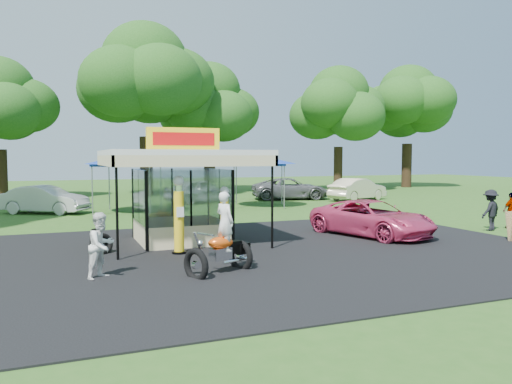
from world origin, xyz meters
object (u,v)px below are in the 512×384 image
motorcycle (223,240)px  spectator_east_b (512,211)px  gas_pump_left (179,217)px  kiosk_car (169,222)px  spectator_west (102,245)px  pink_sedan (372,218)px  gas_station_kiosk (181,194)px  tent_west (128,160)px  bg_car_d (290,189)px  tent_east (259,160)px  bg_car_c (200,191)px  bg_car_e (358,189)px  gas_pump_right (224,220)px  bg_car_a (45,200)px  spectator_east_a (490,210)px

motorcycle → spectator_east_b: motorcycle is taller
gas_pump_left → kiosk_car: 4.56m
spectator_west → pink_sedan: bearing=-25.1°
gas_station_kiosk → tent_west: bearing=92.4°
gas_station_kiosk → motorcycle: bearing=-90.8°
spectator_west → bg_car_d: (15.10, 20.12, -0.07)m
spectator_east_b → tent_east: (-6.54, 13.39, 2.16)m
bg_car_c → tent_east: size_ratio=1.05×
bg_car_e → gas_pump_right: bearing=115.0°
bg_car_a → bg_car_e: 20.98m
pink_sedan → spectator_east_b: size_ratio=3.22×
spectator_west → bg_car_e: (19.27, 17.54, -0.05)m
gas_pump_left → motorcycle: size_ratio=1.11×
kiosk_car → pink_sedan: pink_sedan is taller
bg_car_d → tent_west: bearing=123.4°
bg_car_e → spectator_west: bearing=112.4°
gas_station_kiosk → tent_east: 13.91m
motorcycle → bg_car_c: 20.96m
gas_station_kiosk → gas_pump_left: size_ratio=2.12×
pink_sedan → bg_car_a: (-12.24, 13.50, 0.07)m
bg_car_c → spectator_east_a: bearing=-171.6°
bg_car_a → gas_station_kiosk: bearing=-126.6°
gas_station_kiosk → bg_car_d: (11.92, 15.48, -0.99)m
motorcycle → pink_sedan: bearing=2.2°
gas_pump_right → tent_west: tent_west is taller
spectator_west → spectator_east_a: 16.37m
gas_station_kiosk → motorcycle: gas_station_kiosk is taller
kiosk_car → spectator_east_a: (12.97, -4.20, 0.40)m
pink_sedan → bg_car_d: bg_car_d is taller
gas_pump_left → spectator_east_b: (14.91, 0.34, -0.42)m
gas_pump_left → pink_sedan: 8.03m
pink_sedan → bg_car_e: size_ratio=1.05×
kiosk_car → bg_car_e: size_ratio=0.57×
spectator_east_a → tent_west: tent_west is taller
gas_station_kiosk → spectator_east_b: bearing=-7.6°
tent_east → spectator_west: bearing=-124.2°
bg_car_d → bg_car_e: size_ratio=1.16×
gas_pump_left → gas_pump_right: (1.57, 0.09, -0.18)m
pink_sedan → spectator_east_a: 5.63m
kiosk_car → bg_car_d: bearing=-41.9°
motorcycle → spectator_west: bearing=144.5°
gas_pump_left → tent_east: 16.18m
bg_car_e → tent_west: 16.81m
spectator_east_a → bg_car_d: 17.51m
gas_pump_right → kiosk_car: (-0.97, 4.37, -0.56)m
motorcycle → pink_sedan: motorcycle is taller
spectator_east_a → tent_east: 14.59m
gas_pump_left → kiosk_car: bearing=82.4°
bg_car_c → gas_station_kiosk: bearing=145.3°
motorcycle → spectator_east_a: size_ratio=1.30×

